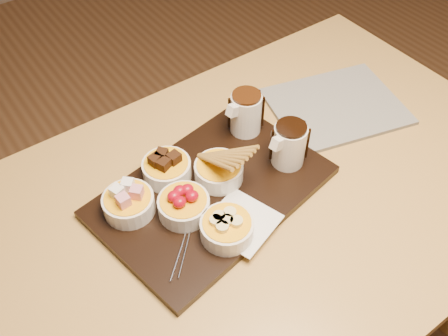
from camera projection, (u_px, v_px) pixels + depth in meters
dining_table at (264, 216)px, 1.11m from camera, size 1.20×0.80×0.75m
serving_board at (212, 191)px, 1.01m from camera, size 0.50×0.37×0.02m
napkin at (241, 222)px, 0.95m from camera, size 0.15×0.15×0.00m
bowl_marshmallows at (129, 204)px, 0.96m from camera, size 0.10×0.10×0.04m
bowl_cake at (167, 170)px, 1.02m from camera, size 0.10×0.10×0.04m
bowl_strawberries at (184, 206)px, 0.95m from camera, size 0.10×0.10×0.04m
bowl_biscotti at (219, 172)px, 1.01m from camera, size 0.10×0.10×0.04m
bowl_bananas at (227, 229)px, 0.92m from camera, size 0.10×0.10×0.04m
pitcher_dark_chocolate at (289, 145)px, 1.02m from camera, size 0.08×0.08×0.09m
pitcher_milk_chocolate at (246, 113)px, 1.09m from camera, size 0.08×0.08×0.09m
fondue_skewers at (189, 222)px, 0.95m from camera, size 0.20×0.21×0.01m
newspaper at (336, 106)px, 1.20m from camera, size 0.35×0.31×0.01m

